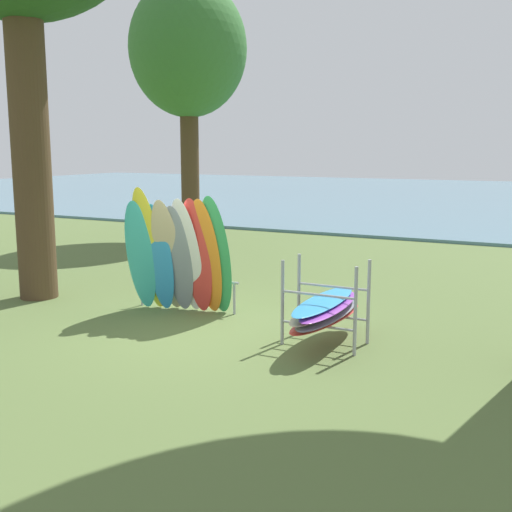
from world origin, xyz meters
TOP-DOWN VIEW (x-y plane):
  - ground_plane at (0.00, 0.00)m, footprint 80.00×80.00m
  - lake_water at (0.00, 29.09)m, footprint 80.00×36.00m
  - tree_mid_behind at (-5.73, 8.79)m, footprint 3.61×3.61m
  - leaning_board_pile at (-0.76, 0.67)m, footprint 1.97×0.89m
  - board_storage_rack at (2.14, 0.17)m, footprint 1.15×2.13m

SIDE VIEW (x-z plane):
  - ground_plane at x=0.00m, z-range 0.00..0.00m
  - lake_water at x=0.00m, z-range 0.00..0.10m
  - board_storage_rack at x=2.14m, z-range -0.10..1.15m
  - leaning_board_pile at x=-0.76m, z-range -0.10..2.10m
  - tree_mid_behind at x=-5.73m, z-range 1.78..9.68m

